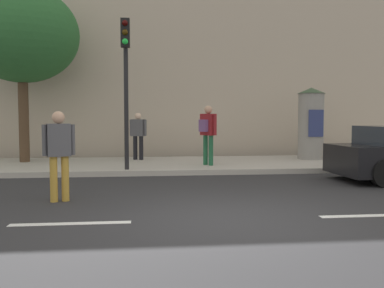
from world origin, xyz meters
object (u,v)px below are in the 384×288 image
street_tree (22,35)px  pedestrian_tallest (59,149)px  pedestrian_near_pole (208,129)px  pedestrian_with_backpack (138,132)px  poster_column (311,123)px  traffic_light (126,69)px

street_tree → pedestrian_tallest: 7.11m
street_tree → pedestrian_near_pole: 6.62m
pedestrian_with_backpack → pedestrian_near_pole: pedestrian_near_pole is taller
poster_column → pedestrian_near_pole: (-3.79, -1.48, -0.16)m
traffic_light → pedestrian_tallest: traffic_light is taller
traffic_light → pedestrian_near_pole: size_ratio=2.28×
street_tree → poster_column: bearing=-0.5°
poster_column → pedestrian_near_pole: 4.07m
traffic_light → poster_column: size_ratio=1.66×
street_tree → pedestrian_with_backpack: 4.78m
pedestrian_with_backpack → pedestrian_near_pole: size_ratio=0.89×
poster_column → pedestrian_with_backpack: bearing=176.5°
poster_column → traffic_light: bearing=-158.9°
pedestrian_tallest → street_tree: bearing=110.7°
pedestrian_tallest → pedestrian_with_backpack: bearing=77.6°
traffic_light → pedestrian_tallest: bearing=-107.6°
pedestrian_tallest → pedestrian_with_backpack: size_ratio=1.08×
pedestrian_with_backpack → pedestrian_near_pole: 2.80m
street_tree → pedestrian_tallest: street_tree is taller
traffic_light → pedestrian_with_backpack: traffic_light is taller
poster_column → pedestrian_with_backpack: poster_column is taller
street_tree → pedestrian_with_backpack: size_ratio=3.53×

